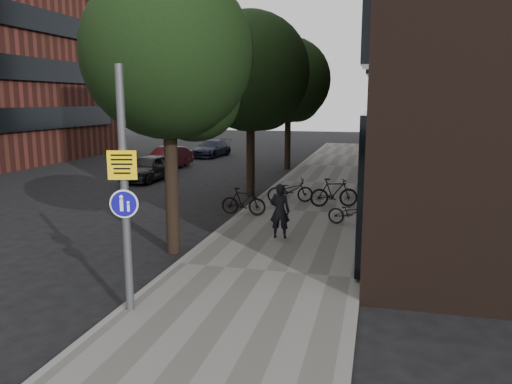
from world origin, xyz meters
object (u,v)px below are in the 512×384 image
(signpost, at_px, (125,191))
(parked_car_near, at_px, (149,168))
(pedestrian, at_px, (280,211))
(parked_bike_facade_near, at_px, (352,213))

(signpost, distance_m, parked_car_near, 16.92)
(pedestrian, height_order, parked_car_near, pedestrian)
(parked_bike_facade_near, xyz_separation_m, parked_car_near, (-10.77, 7.55, 0.14))
(signpost, height_order, parked_bike_facade_near, signpost)
(pedestrian, bearing_deg, parked_car_near, -49.92)
(signpost, distance_m, pedestrian, 6.21)
(parked_bike_facade_near, distance_m, parked_car_near, 13.16)
(pedestrian, relative_size, parked_car_near, 0.41)
(signpost, height_order, parked_car_near, signpost)
(parked_bike_facade_near, bearing_deg, signpost, 165.92)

